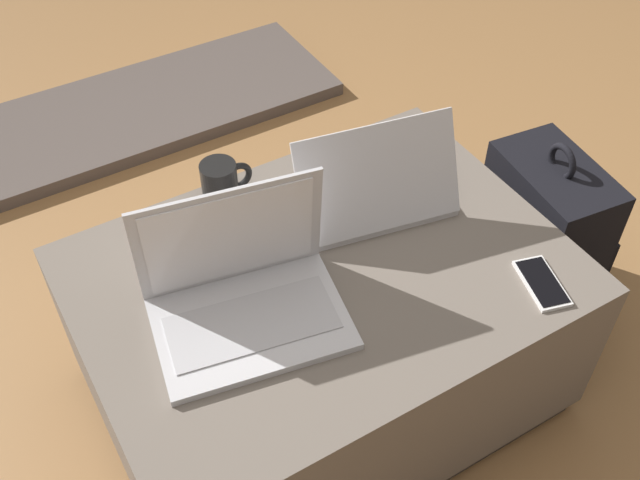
{
  "coord_description": "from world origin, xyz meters",
  "views": [
    {
      "loc": [
        -0.52,
        -0.86,
        1.55
      ],
      "look_at": [
        -0.0,
        0.01,
        0.52
      ],
      "focal_mm": 42.0,
      "sensor_mm": 36.0,
      "label": 1
    }
  ],
  "objects_px": {
    "coffee_mug": "(221,182)",
    "laptop_far": "(369,191)",
    "laptop_near": "(244,293)",
    "cell_phone": "(542,283)",
    "backpack": "(544,235)"
  },
  "relations": [
    {
      "from": "laptop_far",
      "to": "cell_phone",
      "type": "xyz_separation_m",
      "value": [
        0.17,
        -0.36,
        -0.04
      ]
    },
    {
      "from": "laptop_near",
      "to": "cell_phone",
      "type": "bearing_deg",
      "value": -13.35
    },
    {
      "from": "laptop_far",
      "to": "cell_phone",
      "type": "bearing_deg",
      "value": 126.05
    },
    {
      "from": "coffee_mug",
      "to": "laptop_far",
      "type": "bearing_deg",
      "value": -35.41
    },
    {
      "from": "cell_phone",
      "to": "laptop_near",
      "type": "bearing_deg",
      "value": -8.26
    },
    {
      "from": "laptop_near",
      "to": "laptop_far",
      "type": "bearing_deg",
      "value": 29.7
    },
    {
      "from": "backpack",
      "to": "laptop_far",
      "type": "bearing_deg",
      "value": 83.64
    },
    {
      "from": "backpack",
      "to": "coffee_mug",
      "type": "distance_m",
      "value": 0.84
    },
    {
      "from": "laptop_far",
      "to": "backpack",
      "type": "xyz_separation_m",
      "value": [
        0.47,
        -0.11,
        -0.28
      ]
    },
    {
      "from": "laptop_near",
      "to": "cell_phone",
      "type": "relative_size",
      "value": 2.7
    },
    {
      "from": "laptop_near",
      "to": "cell_phone",
      "type": "xyz_separation_m",
      "value": [
        0.53,
        -0.24,
        -0.05
      ]
    },
    {
      "from": "cell_phone",
      "to": "laptop_far",
      "type": "bearing_deg",
      "value": -48.96
    },
    {
      "from": "laptop_near",
      "to": "coffee_mug",
      "type": "distance_m",
      "value": 0.32
    },
    {
      "from": "laptop_near",
      "to": "coffee_mug",
      "type": "height_order",
      "value": "laptop_near"
    },
    {
      "from": "laptop_far",
      "to": "coffee_mug",
      "type": "bearing_deg",
      "value": -24.71
    }
  ]
}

